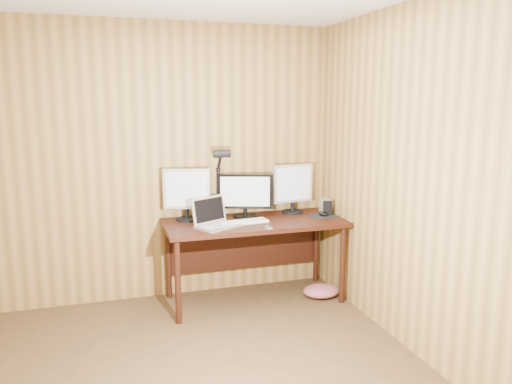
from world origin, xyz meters
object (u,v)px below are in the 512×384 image
laptop (214,219)px  keyboard (243,222)px  monitor_center (245,195)px  speaker (326,206)px  mouse (323,214)px  desk (252,232)px  hard_drive (326,207)px  desk_lamp (220,173)px  monitor_left (187,193)px  phone (269,227)px  monitor_right (293,187)px

laptop → keyboard: bearing=-20.4°
monitor_center → speaker: bearing=16.0°
keyboard → mouse: size_ratio=4.08×
laptop → mouse: (1.05, 0.07, -0.04)m
desk → mouse: bearing=-7.6°
monitor_center → hard_drive: monitor_center is taller
monitor_center → hard_drive: (0.76, -0.11, -0.13)m
mouse → speaker: (0.09, 0.14, 0.04)m
keyboard → desk_lamp: 0.51m
hard_drive → speaker: bearing=73.5°
speaker → desk_lamp: desk_lamp is taller
desk_lamp → desk: bearing=-39.5°
monitor_center → monitor_left: bearing=-165.1°
laptop → keyboard: (0.26, 0.03, -0.05)m
phone → speaker: size_ratio=0.73×
mouse → speaker: size_ratio=0.89×
hard_drive → desk_lamp: (-0.97, 0.18, 0.34)m
keyboard → desk_lamp: (-0.13, 0.28, 0.40)m
desk → monitor_center: bearing=116.1°
monitor_right → desk_lamp: bearing=167.5°
keyboard → hard_drive: hard_drive is taller
monitor_right → desk_lamp: size_ratio=0.70×
monitor_center → desk: bearing=-45.4°
laptop → desk_lamp: 0.49m
monitor_left → keyboard: (0.45, -0.25, -0.24)m
desk → laptop: 0.46m
hard_drive → desk: bearing=-173.4°
speaker → monitor_center: bearing=177.5°
hard_drive → desk_lamp: size_ratio=0.22×
mouse → monitor_right: bearing=134.6°
keyboard → desk: bearing=38.8°
monitor_left → laptop: bearing=-39.9°
keyboard → speaker: 0.90m
desk → keyboard: bearing=-133.9°
monitor_center → phone: (0.08, -0.44, -0.20)m
keyboard → mouse: 0.79m
monitor_center → monitor_left: size_ratio=1.06×
monitor_right → phone: bearing=-139.7°
hard_drive → phone: bearing=-145.1°
keyboard → monitor_left: bearing=143.6°
monitor_left → monitor_right: size_ratio=1.00×
mouse → desk: bearing=169.4°
monitor_right → laptop: size_ratio=1.08×
desk → phone: phone is taller
monitor_right → speaker: 0.37m
monitor_right → desk: bearing=-174.7°
monitor_left → desk: bearing=4.9°
monitor_center → laptop: (-0.35, -0.25, -0.15)m
desk → monitor_right: size_ratio=3.43×
monitor_center → laptop: monitor_center is taller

